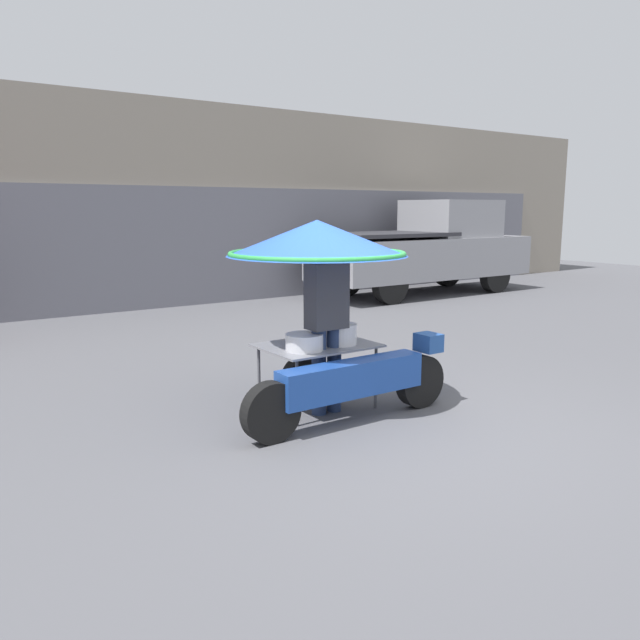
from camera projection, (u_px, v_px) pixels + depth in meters
ground_plane at (408, 431)px, 5.56m from camera, size 36.00×36.00×0.00m
shopfront_building at (102, 205)px, 12.53m from camera, size 28.00×2.06×4.08m
vendor_motorcycle_cart at (322, 267)px, 5.92m from camera, size 2.24×1.74×1.85m
vendor_person at (327, 316)px, 5.91m from camera, size 0.38×0.23×1.68m
pickup_truck at (427, 249)px, 14.43m from camera, size 5.46×1.81×2.16m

